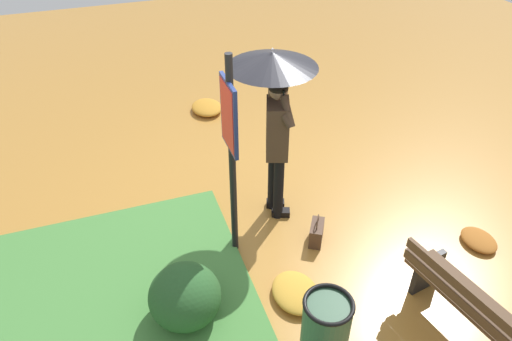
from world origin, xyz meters
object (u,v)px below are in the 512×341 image
(person_with_umbrella, at_px, (275,95))
(info_sign_post, at_px, (231,140))
(trash_bin, at_px, (325,335))
(handbag, at_px, (317,232))
(park_bench, at_px, (472,312))

(person_with_umbrella, xyz_separation_m, info_sign_post, (-0.52, 0.64, -0.11))
(info_sign_post, relative_size, trash_bin, 2.76)
(handbag, relative_size, trash_bin, 0.44)
(person_with_umbrella, bearing_deg, park_bench, -157.05)
(person_with_umbrella, relative_size, info_sign_post, 0.89)
(handbag, height_order, trash_bin, trash_bin)
(person_with_umbrella, height_order, park_bench, person_with_umbrella)
(handbag, distance_m, trash_bin, 1.56)
(handbag, bearing_deg, person_with_umbrella, 20.79)
(person_with_umbrella, distance_m, park_bench, 2.78)
(person_with_umbrella, distance_m, trash_bin, 2.43)
(handbag, bearing_deg, info_sign_post, 78.42)
(park_bench, distance_m, trash_bin, 1.34)
(person_with_umbrella, bearing_deg, info_sign_post, 129.06)
(handbag, xyz_separation_m, park_bench, (-1.62, -0.72, 0.28))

